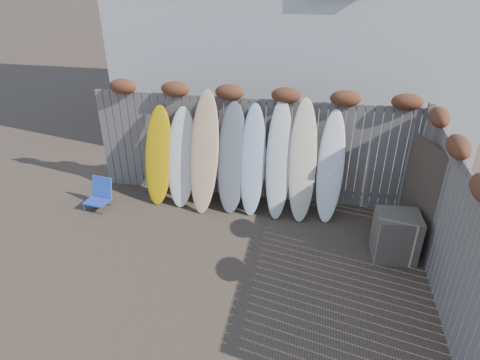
% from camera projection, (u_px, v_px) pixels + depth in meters
% --- Properties ---
extents(ground, '(80.00, 80.00, 0.00)m').
position_uv_depth(ground, '(226.00, 276.00, 6.44)').
color(ground, '#493A2D').
extents(back_fence, '(6.05, 0.28, 2.24)m').
position_uv_depth(back_fence, '(255.00, 141.00, 7.92)').
color(back_fence, slate).
rests_on(back_fence, ground).
extents(right_fence, '(0.28, 4.40, 2.24)m').
position_uv_depth(right_fence, '(450.00, 224.00, 5.63)').
color(right_fence, slate).
rests_on(right_fence, ground).
extents(house, '(8.50, 5.50, 6.33)m').
position_uv_depth(house, '(299.00, 0.00, 10.42)').
color(house, silver).
rests_on(house, ground).
extents(beach_chair, '(0.48, 0.50, 0.56)m').
position_uv_depth(beach_chair, '(100.00, 194.00, 8.05)').
color(beach_chair, '#2340B0').
rests_on(beach_chair, ground).
extents(wooden_crate, '(0.69, 0.58, 0.77)m').
position_uv_depth(wooden_crate, '(396.00, 236.00, 6.68)').
color(wooden_crate, '#6F6453').
rests_on(wooden_crate, ground).
extents(lattice_panel, '(0.40, 1.15, 1.79)m').
position_uv_depth(lattice_panel, '(425.00, 201.00, 6.61)').
color(lattice_panel, '#4C3F2E').
rests_on(lattice_panel, ground).
extents(surfboard_0, '(0.56, 0.67, 1.82)m').
position_uv_depth(surfboard_0, '(158.00, 156.00, 8.00)').
color(surfboard_0, '#E0AD06').
rests_on(surfboard_0, ground).
extents(surfboard_1, '(0.55, 0.66, 1.83)m').
position_uv_depth(surfboard_1, '(182.00, 158.00, 7.92)').
color(surfboard_1, white).
rests_on(surfboard_1, ground).
extents(surfboard_2, '(0.57, 0.79, 2.18)m').
position_uv_depth(surfboard_2, '(204.00, 153.00, 7.69)').
color(surfboard_2, '#FFBF80').
rests_on(surfboard_2, ground).
extents(surfboard_3, '(0.56, 0.71, 1.97)m').
position_uv_depth(surfboard_3, '(232.00, 159.00, 7.73)').
color(surfboard_3, slate).
rests_on(surfboard_3, ground).
extents(surfboard_4, '(0.47, 0.71, 1.97)m').
position_uv_depth(surfboard_4, '(253.00, 161.00, 7.66)').
color(surfboard_4, '#ADC3DC').
rests_on(surfboard_4, ground).
extents(surfboard_5, '(0.48, 0.75, 2.09)m').
position_uv_depth(surfboard_5, '(279.00, 160.00, 7.55)').
color(surfboard_5, silver).
rests_on(surfboard_5, ground).
extents(surfboard_6, '(0.54, 0.78, 2.11)m').
position_uv_depth(surfboard_6, '(303.00, 161.00, 7.47)').
color(surfboard_6, beige).
rests_on(surfboard_6, ground).
extents(surfboard_7, '(0.48, 0.70, 1.94)m').
position_uv_depth(surfboard_7, '(330.00, 167.00, 7.46)').
color(surfboard_7, white).
rests_on(surfboard_7, ground).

